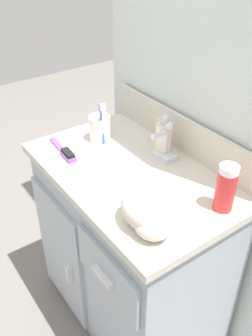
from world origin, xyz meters
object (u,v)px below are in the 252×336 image
toothbrush_cup (100,128)px  hairbrush (65,152)px  soap_dispenser (164,138)px  shaving_cream_can (226,188)px  hand_towel (150,213)px

toothbrush_cup → hairbrush: toothbrush_cup is taller
toothbrush_cup → soap_dispenser: (0.22, 0.14, 0.01)m
shaving_cream_can → toothbrush_cup: bearing=-172.1°
toothbrush_cup → soap_dispenser: toothbrush_cup is taller
toothbrush_cup → hand_towel: size_ratio=0.91×
soap_dispenser → shaving_cream_can: 0.35m
soap_dispenser → hairbrush: 0.37m
shaving_cream_can → hairbrush: size_ratio=0.78×
shaving_cream_can → hand_towel: shaving_cream_can is taller
toothbrush_cup → shaving_cream_can: size_ratio=1.11×
shaving_cream_can → hand_towel: (-0.07, -0.23, -0.03)m
soap_dispenser → hairbrush: size_ratio=0.78×
soap_dispenser → hand_towel: bearing=-45.6°
hairbrush → hand_towel: 0.49m
hand_towel → soap_dispenser: bearing=134.4°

